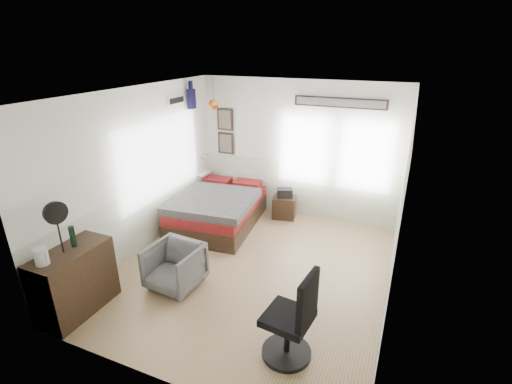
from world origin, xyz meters
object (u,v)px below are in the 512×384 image
at_px(bed, 218,209).
at_px(dresser, 75,281).
at_px(armchair, 175,266).
at_px(nightstand, 284,207).
at_px(task_chair, 293,324).

height_order(bed, dresser, dresser).
height_order(dresser, armchair, dresser).
distance_m(dresser, armchair, 1.29).
height_order(bed, nightstand, bed).
relative_size(dresser, task_chair, 0.89).
xyz_separation_m(dresser, nightstand, (1.59, 3.72, -0.23)).
bearing_deg(dresser, bed, 80.21).
distance_m(bed, task_chair, 3.50).
bearing_deg(armchair, bed, 104.89).
xyz_separation_m(dresser, armchair, (0.88, 0.93, -0.12)).
xyz_separation_m(bed, nightstand, (1.09, 0.79, -0.09)).
bearing_deg(bed, armchair, -85.21).
xyz_separation_m(dresser, task_chair, (2.84, 0.32, 0.01)).
bearing_deg(nightstand, bed, -154.39).
xyz_separation_m(armchair, task_chair, (1.96, -0.61, 0.13)).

